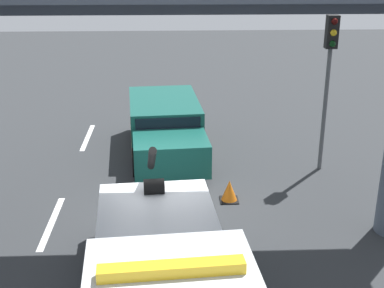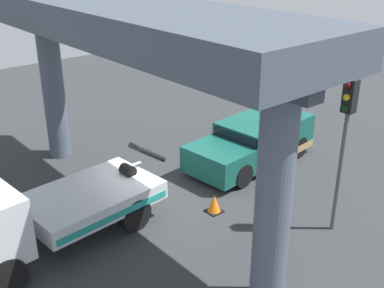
# 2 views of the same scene
# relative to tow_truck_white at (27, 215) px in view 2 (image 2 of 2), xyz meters

# --- Properties ---
(ground_plane) EXTENTS (60.00, 40.00, 0.10)m
(ground_plane) POSITION_rel_tow_truck_white_xyz_m (-4.17, -0.06, -1.25)
(ground_plane) COLOR #2D3033
(lane_stripe_west) EXTENTS (2.60, 0.16, 0.01)m
(lane_stripe_west) POSITION_rel_tow_truck_white_xyz_m (-10.17, -2.80, -1.20)
(lane_stripe_west) COLOR silver
(lane_stripe_west) RESTS_ON ground
(lane_stripe_mid) EXTENTS (2.60, 0.16, 0.01)m
(lane_stripe_mid) POSITION_rel_tow_truck_white_xyz_m (-4.17, -2.80, -1.20)
(lane_stripe_mid) COLOR silver
(lane_stripe_mid) RESTS_ON ground
(tow_truck_white) EXTENTS (7.33, 2.85, 2.46)m
(tow_truck_white) POSITION_rel_tow_truck_white_xyz_m (0.00, 0.00, 0.00)
(tow_truck_white) COLOR silver
(tow_truck_white) RESTS_ON ground
(towed_van_green) EXTENTS (5.35, 2.58, 1.58)m
(towed_van_green) POSITION_rel_tow_truck_white_xyz_m (-8.79, -0.07, -0.42)
(towed_van_green) COLOR #145147
(towed_van_green) RESTS_ON ground
(overpass_structure) EXTENTS (3.60, 12.64, 6.28)m
(overpass_structure) POSITION_rel_tow_truck_white_xyz_m (-3.47, -0.06, 4.16)
(overpass_structure) COLOR #4C5666
(overpass_structure) RESTS_ON ground
(traffic_light_near) EXTENTS (0.39, 0.32, 4.51)m
(traffic_light_near) POSITION_rel_tow_truck_white_xyz_m (-7.15, 4.54, 2.08)
(traffic_light_near) COLOR #515456
(traffic_light_near) RESTS_ON ground
(traffic_cone_orange) EXTENTS (0.48, 0.48, 0.57)m
(traffic_cone_orange) POSITION_rel_tow_truck_white_xyz_m (-5.17, 1.61, -0.93)
(traffic_cone_orange) COLOR orange
(traffic_cone_orange) RESTS_ON ground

